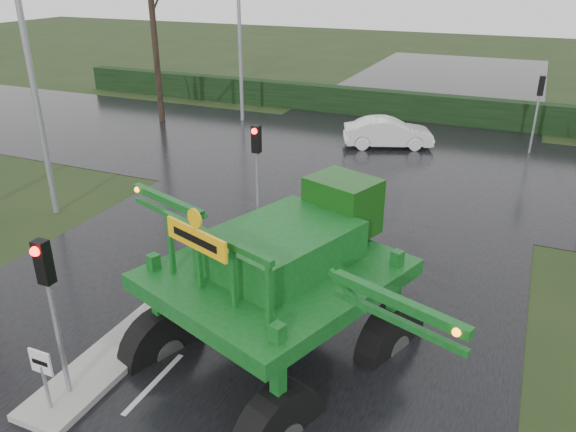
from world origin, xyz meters
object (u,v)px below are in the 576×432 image
at_px(traffic_signal_mid, 257,155).
at_px(crop_sprayer, 162,252).
at_px(traffic_signal_near, 48,287).
at_px(white_sedan, 387,147).
at_px(street_light_left_near, 32,35).
at_px(keep_left_sign, 43,370).
at_px(traffic_signal_far, 539,97).
at_px(street_light_left_far, 244,7).

bearing_deg(traffic_signal_mid, crop_sprayer, -81.97).
relative_size(traffic_signal_near, white_sedan, 0.85).
bearing_deg(white_sedan, street_light_left_near, 123.61).
bearing_deg(white_sedan, keep_left_sign, 153.61).
distance_m(traffic_signal_far, white_sedan, 7.01).
bearing_deg(street_light_left_far, street_light_left_near, -90.00).
relative_size(street_light_left_near, white_sedan, 2.40).
bearing_deg(traffic_signal_mid, street_light_left_near, -167.79).
distance_m(traffic_signal_near, traffic_signal_mid, 8.50).
bearing_deg(traffic_signal_near, traffic_signal_mid, 90.00).
relative_size(keep_left_sign, white_sedan, 0.32).
xyz_separation_m(traffic_signal_mid, street_light_left_near, (-6.89, -1.49, 3.40)).
bearing_deg(street_light_left_near, traffic_signal_near, -45.47).
bearing_deg(traffic_signal_near, street_light_left_near, 134.53).
xyz_separation_m(street_light_left_far, crop_sprayer, (7.77, -18.75, -3.58)).
bearing_deg(traffic_signal_near, street_light_left_far, 108.17).
distance_m(street_light_left_far, crop_sprayer, 20.61).
relative_size(keep_left_sign, street_light_left_far, 0.14).
bearing_deg(street_light_left_far, keep_left_sign, -72.22).
bearing_deg(street_light_left_far, white_sedan, -11.45).
height_order(traffic_signal_mid, traffic_signal_far, same).
distance_m(traffic_signal_far, crop_sprayer, 19.99).
height_order(traffic_signal_near, crop_sprayer, crop_sprayer).
relative_size(keep_left_sign, crop_sprayer, 0.16).
xyz_separation_m(traffic_signal_mid, traffic_signal_far, (7.80, 12.52, 0.00)).
xyz_separation_m(traffic_signal_mid, street_light_left_far, (-6.89, 12.51, 3.40)).
bearing_deg(street_light_left_near, white_sedan, 55.61).
relative_size(street_light_left_near, crop_sprayer, 1.16).
bearing_deg(crop_sprayer, street_light_left_near, 168.22).
distance_m(keep_left_sign, white_sedan, 19.88).
bearing_deg(keep_left_sign, traffic_signal_near, 90.00).
height_order(keep_left_sign, traffic_signal_near, traffic_signal_near).
xyz_separation_m(street_light_left_near, street_light_left_far, (0.00, 14.00, 0.00)).
relative_size(keep_left_sign, traffic_signal_far, 0.38).
distance_m(traffic_signal_far, street_light_left_far, 15.08).
bearing_deg(keep_left_sign, white_sedan, 85.61).
relative_size(keep_left_sign, street_light_left_near, 0.14).
distance_m(traffic_signal_mid, street_light_left_near, 7.83).
bearing_deg(keep_left_sign, street_light_left_near, 132.59).
distance_m(traffic_signal_mid, street_light_left_far, 14.68).
bearing_deg(crop_sprayer, street_light_left_far, 132.14).
xyz_separation_m(traffic_signal_far, white_sedan, (-6.28, -1.71, -2.59)).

